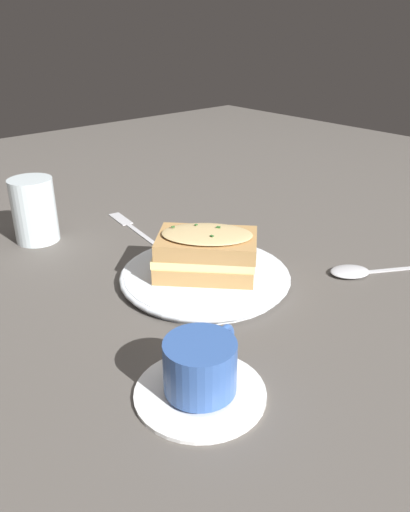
# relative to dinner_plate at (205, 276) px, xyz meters

# --- Properties ---
(ground_plane) EXTENTS (2.40, 2.40, 0.00)m
(ground_plane) POSITION_rel_dinner_plate_xyz_m (0.01, -0.01, -0.01)
(ground_plane) COLOR #514C47
(dinner_plate) EXTENTS (0.26, 0.26, 0.01)m
(dinner_plate) POSITION_rel_dinner_plate_xyz_m (0.00, 0.00, 0.00)
(dinner_plate) COLOR white
(dinner_plate) RESTS_ON ground_plane
(sandwich) EXTENTS (0.17, 0.17, 0.07)m
(sandwich) POSITION_rel_dinner_plate_xyz_m (0.00, 0.00, 0.04)
(sandwich) COLOR #B2844C
(sandwich) RESTS_ON dinner_plate
(teacup_with_saucer) EXTENTS (0.14, 0.14, 0.07)m
(teacup_with_saucer) POSITION_rel_dinner_plate_xyz_m (0.19, -0.17, 0.02)
(teacup_with_saucer) COLOR white
(teacup_with_saucer) RESTS_ON ground_plane
(water_glass) EXTENTS (0.08, 0.08, 0.11)m
(water_glass) POSITION_rel_dinner_plate_xyz_m (-0.32, -0.12, 0.05)
(water_glass) COLOR silver
(water_glass) RESTS_ON ground_plane
(fork) EXTENTS (0.18, 0.04, 0.00)m
(fork) POSITION_rel_dinner_plate_xyz_m (-0.27, 0.04, -0.01)
(fork) COLOR silver
(fork) RESTS_ON ground_plane
(spoon) EXTENTS (0.11, 0.17, 0.01)m
(spoon) POSITION_rel_dinner_plate_xyz_m (0.14, 0.19, -0.00)
(spoon) COLOR silver
(spoon) RESTS_ON ground_plane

